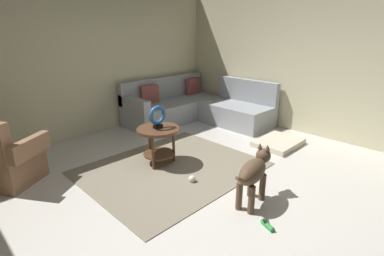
# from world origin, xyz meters

# --- Properties ---
(ground_plane) EXTENTS (6.00, 6.00, 0.10)m
(ground_plane) POSITION_xyz_m (0.00, 0.00, -0.05)
(ground_plane) COLOR silver
(wall_back) EXTENTS (6.00, 0.12, 2.70)m
(wall_back) POSITION_xyz_m (0.00, 2.94, 1.35)
(wall_back) COLOR beige
(wall_back) RESTS_ON ground_plane
(wall_right) EXTENTS (0.12, 6.00, 2.70)m
(wall_right) POSITION_xyz_m (2.94, 0.00, 1.35)
(wall_right) COLOR beige
(wall_right) RESTS_ON ground_plane
(area_rug) EXTENTS (2.30, 1.90, 0.01)m
(area_rug) POSITION_xyz_m (0.15, 0.70, 0.01)
(area_rug) COLOR gray
(area_rug) RESTS_ON ground_plane
(sectional_couch) EXTENTS (2.20, 2.25, 0.88)m
(sectional_couch) POSITION_xyz_m (1.99, 2.02, 0.29)
(sectional_couch) COLOR #9EA3A8
(sectional_couch) RESTS_ON ground_plane
(armchair) EXTENTS (0.94, 1.00, 0.88)m
(armchair) POSITION_xyz_m (-1.57, 1.82, 0.32)
(armchair) COLOR #936B4C
(armchair) RESTS_ON ground_plane
(side_table) EXTENTS (0.60, 0.60, 0.54)m
(side_table) POSITION_xyz_m (0.13, 0.95, 0.42)
(side_table) COLOR brown
(side_table) RESTS_ON ground_plane
(torus_sculpture) EXTENTS (0.28, 0.08, 0.33)m
(torus_sculpture) POSITION_xyz_m (0.13, 0.95, 0.71)
(torus_sculpture) COLOR black
(torus_sculpture) RESTS_ON side_table
(dog_bed_mat) EXTENTS (0.80, 0.60, 0.09)m
(dog_bed_mat) POSITION_xyz_m (1.98, 0.08, 0.04)
(dog_bed_mat) COLOR beige
(dog_bed_mat) RESTS_ON ground_plane
(dog) EXTENTS (0.84, 0.32, 0.63)m
(dog) POSITION_xyz_m (0.24, -0.56, 0.38)
(dog) COLOR brown
(dog) RESTS_ON ground_plane
(dog_toy_ball) EXTENTS (0.09, 0.09, 0.09)m
(dog_toy_ball) POSITION_xyz_m (0.08, 0.23, 0.05)
(dog_toy_ball) COLOR silver
(dog_toy_ball) RESTS_ON ground_plane
(dog_toy_rope) EXTENTS (0.10, 0.17, 0.05)m
(dog_toy_rope) POSITION_xyz_m (-0.02, -0.92, 0.03)
(dog_toy_rope) COLOR green
(dog_toy_rope) RESTS_ON ground_plane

